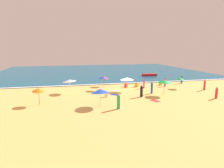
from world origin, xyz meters
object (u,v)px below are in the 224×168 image
object	(u,v)px
beach_umbrella_5	(38,90)
beachgoer_2	(165,82)
beach_umbrella_4	(100,91)
small_boat_0	(149,75)
beach_umbrella_1	(103,78)
beach_umbrella_3	(180,79)
beachgoer_1	(126,84)
beach_umbrella_0	(69,81)
beachgoer_7	(182,79)
beachgoer_8	(141,92)
beachgoer_6	(152,88)
beachgoer_12	(119,102)
beachgoer_3	(106,94)
beachgoer_5	(137,85)
beach_umbrella_2	(127,79)
beachgoer_4	(205,85)
beachgoer_0	(216,93)
beach_umbrella_6	(104,77)
beachgoer_11	(160,83)
beach_umbrella_7	(164,81)
beachgoer_9	(126,85)
beachgoer_10	(144,84)

from	to	relation	value
beach_umbrella_5	beachgoer_2	world-z (taller)	beach_umbrella_5
beach_umbrella_4	small_boat_0	bearing A→B (deg)	53.98
beach_umbrella_1	beach_umbrella_3	size ratio (longest dim) A/B	1.09
beachgoer_1	beach_umbrella_0	bearing A→B (deg)	-163.77
beachgoer_7	beachgoer_8	bearing A→B (deg)	-144.80
beachgoer_6	beachgoer_12	size ratio (longest dim) A/B	1.04
beachgoer_1	beachgoer_8	distance (m)	8.07
beachgoer_3	beachgoer_5	bearing A→B (deg)	41.92
beach_umbrella_0	beachgoer_3	bearing A→B (deg)	-37.55
beach_umbrella_5	beachgoer_6	xyz separation A→B (m)	(16.43, 2.57, -1.01)
beach_umbrella_2	beachgoer_3	bearing A→B (deg)	-142.36
beach_umbrella_5	beachgoer_4	size ratio (longest dim) A/B	1.22
beachgoer_1	beachgoer_7	size ratio (longest dim) A/B	0.51
beachgoer_0	beachgoer_4	xyz separation A→B (m)	(2.19, 5.24, 0.08)
beach_umbrella_1	beachgoer_1	bearing A→B (deg)	20.80
beach_umbrella_6	beachgoer_6	bearing A→B (deg)	-49.68
beachgoer_11	beach_umbrella_1	bearing A→B (deg)	-172.55
beach_umbrella_7	beachgoer_1	xyz separation A→B (m)	(-3.63, 7.75, -1.72)
beachgoer_1	beachgoer_11	world-z (taller)	beachgoer_1
beach_umbrella_6	beachgoer_12	distance (m)	13.87
beach_umbrella_3	small_boat_0	size ratio (longest dim) A/B	0.57
beach_umbrella_2	beach_umbrella_4	distance (m)	9.36
beach_umbrella_6	beachgoer_11	size ratio (longest dim) A/B	2.76
beach_umbrella_0	beachgoer_9	distance (m)	10.34
beachgoer_9	beachgoer_7	bearing A→B (deg)	6.62
beach_umbrella_3	beachgoer_5	distance (m)	7.78
beach_umbrella_6	beachgoer_6	xyz separation A→B (m)	(6.29, -7.41, -0.81)
beach_umbrella_6	beachgoer_12	xyz separation A→B (m)	(-0.81, -13.82, -0.86)
beach_umbrella_7	beachgoer_1	size ratio (longest dim) A/B	2.74
beach_umbrella_2	beach_umbrella_7	xyz separation A→B (m)	(4.68, -3.92, 0.04)
beach_umbrella_4	beachgoer_8	world-z (taller)	beach_umbrella_4
beachgoer_0	beachgoer_10	size ratio (longest dim) A/B	0.97
beach_umbrella_1	beachgoer_9	world-z (taller)	beach_umbrella_1
beach_umbrella_0	beachgoer_2	xyz separation A→B (m)	(17.51, 1.45, -1.22)
beach_umbrella_3	beachgoer_5	size ratio (longest dim) A/B	2.61
beach_umbrella_4	beach_umbrella_5	size ratio (longest dim) A/B	1.35
beach_umbrella_1	small_boat_0	xyz separation A→B (m)	(14.52, 13.27, -1.73)
beach_umbrella_1	beachgoer_4	size ratio (longest dim) A/B	1.27
beachgoer_0	beachgoer_1	bearing A→B (deg)	131.55
beachgoer_3	small_boat_0	size ratio (longest dim) A/B	0.24
beach_umbrella_4	beachgoer_1	xyz separation A→B (m)	(6.76, 11.25, -1.53)
beachgoer_3	beachgoer_11	xyz separation A→B (m)	(11.99, 6.71, -0.03)
beachgoer_11	beach_umbrella_0	bearing A→B (deg)	-171.00
beachgoer_1	beachgoer_3	bearing A→B (deg)	-126.44
beachgoer_8	beach_umbrella_4	bearing A→B (deg)	-154.28
beach_umbrella_7	beachgoer_4	bearing A→B (deg)	11.67
beach_umbrella_5	beachgoer_4	xyz separation A→B (m)	(26.33, 2.97, -1.07)
beach_umbrella_4	beachgoer_10	world-z (taller)	beach_umbrella_4
beach_umbrella_5	beachgoer_10	bearing A→B (deg)	21.40
beachgoer_9	beachgoer_3	bearing A→B (deg)	-128.80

